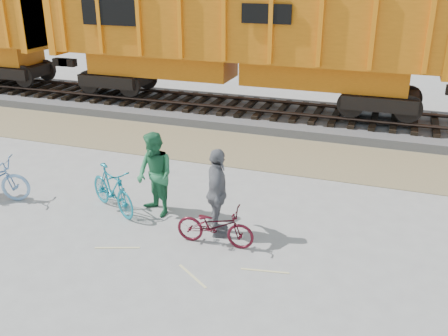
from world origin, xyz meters
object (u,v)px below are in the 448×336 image
(hopper_car_center, at_px, (239,33))
(person_man, at_px, (155,175))
(bicycle_teal, at_px, (112,189))
(bicycle_maroon, at_px, (215,226))
(person_woman, at_px, (217,193))

(hopper_car_center, bearing_deg, person_man, -84.88)
(hopper_car_center, bearing_deg, bicycle_teal, -91.83)
(hopper_car_center, height_order, person_man, hopper_car_center)
(bicycle_maroon, relative_size, person_woman, 0.85)
(bicycle_maroon, bearing_deg, bicycle_teal, 74.23)
(person_man, bearing_deg, bicycle_maroon, 5.50)
(person_man, bearing_deg, person_woman, 16.43)
(hopper_car_center, height_order, bicycle_teal, hopper_car_center)
(hopper_car_center, bearing_deg, bicycle_maroon, -74.74)
(bicycle_teal, bearing_deg, person_man, -48.96)
(bicycle_maroon, height_order, person_man, person_man)
(bicycle_maroon, distance_m, person_woman, 0.67)
(bicycle_maroon, xyz_separation_m, person_woman, (-0.10, 0.40, 0.53))
(person_man, distance_m, person_woman, 1.68)
(bicycle_teal, distance_m, bicycle_maroon, 2.80)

